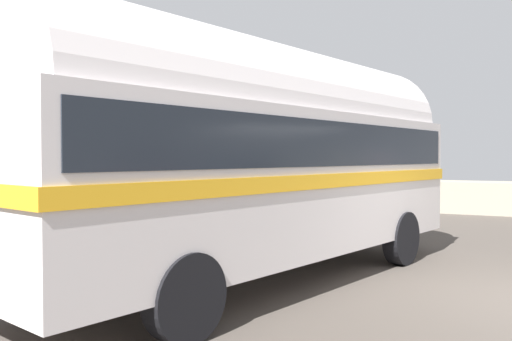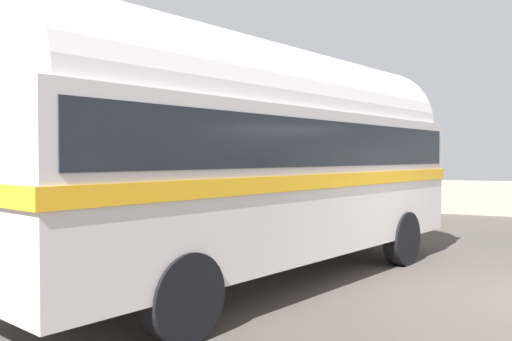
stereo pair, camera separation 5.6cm
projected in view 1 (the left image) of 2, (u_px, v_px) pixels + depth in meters
The scene contains 1 object.
vintage_coach at pixel (263, 151), 8.10m from camera, with size 4.40×8.91×3.70m.
Camera 1 is at (-0.51, -7.94, 1.96)m, focal length 36.66 mm.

